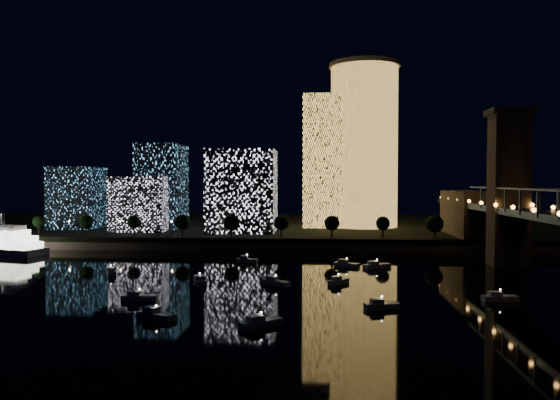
% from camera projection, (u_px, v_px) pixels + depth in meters
% --- Properties ---
extents(ground, '(520.00, 520.00, 0.00)m').
position_uv_depth(ground, '(298.00, 296.00, 128.70)').
color(ground, black).
rests_on(ground, ground).
extents(far_bank, '(420.00, 160.00, 5.00)m').
position_uv_depth(far_bank, '(310.00, 228.00, 288.10)').
color(far_bank, black).
rests_on(far_bank, ground).
extents(seawall, '(420.00, 6.00, 3.00)m').
position_uv_depth(seawall, '(306.00, 247.00, 210.38)').
color(seawall, '#6B5E4C').
rests_on(seawall, ground).
extents(tower_cylindrical, '(34.00, 34.00, 78.61)m').
position_uv_depth(tower_cylindrical, '(364.00, 145.00, 263.32)').
color(tower_cylindrical, '#FFBC51').
rests_on(tower_cylindrical, far_bank).
extents(tower_rectangular, '(19.80, 19.80, 63.00)m').
position_uv_depth(tower_rectangular, '(324.00, 162.00, 263.11)').
color(tower_rectangular, '#FFBC51').
rests_on(tower_rectangular, far_bank).
extents(midrise_blocks, '(105.12, 40.64, 39.21)m').
position_uv_depth(midrise_blocks, '(170.00, 193.00, 247.98)').
color(midrise_blocks, silver).
rests_on(midrise_blocks, far_bank).
extents(motorboats, '(108.11, 84.37, 2.78)m').
position_uv_depth(motorboats, '(279.00, 284.00, 140.07)').
color(motorboats, silver).
rests_on(motorboats, ground).
extents(esplanade_trees, '(165.97, 6.90, 8.95)m').
position_uv_depth(esplanade_trees, '(252.00, 223.00, 217.60)').
color(esplanade_trees, black).
rests_on(esplanade_trees, far_bank).
extents(street_lamps, '(132.70, 0.70, 5.65)m').
position_uv_depth(street_lamps, '(224.00, 225.00, 224.50)').
color(street_lamps, black).
rests_on(street_lamps, far_bank).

